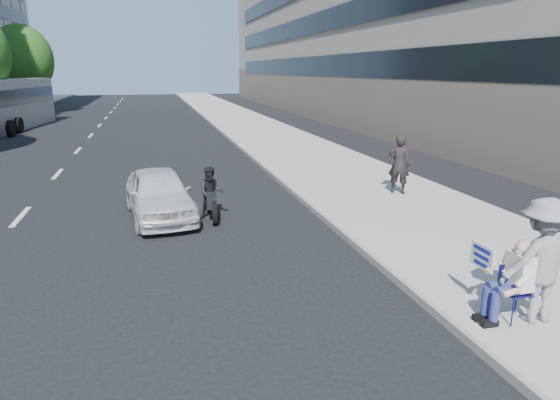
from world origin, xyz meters
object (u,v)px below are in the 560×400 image
object	(u,v)px
seated_protester	(511,276)
pedestrian_woman	(399,164)
jogger	(541,261)
bus	(5,105)
white_sedan_near	(159,194)
motorcycle	(211,196)

from	to	relation	value
seated_protester	pedestrian_woman	world-z (taller)	pedestrian_woman
jogger	bus	bearing A→B (deg)	-63.07
pedestrian_woman	bus	distance (m)	29.09
pedestrian_woman	white_sedan_near	xyz separation A→B (m)	(-7.31, -0.41, -0.40)
jogger	bus	world-z (taller)	bus
seated_protester	bus	xyz separation A→B (m)	(-14.57, 31.66, 0.76)
pedestrian_woman	white_sedan_near	distance (m)	7.33
seated_protester	jogger	size ratio (longest dim) A/B	0.67
seated_protester	white_sedan_near	xyz separation A→B (m)	(-5.06, 7.52, -0.20)
jogger	motorcycle	xyz separation A→B (m)	(-4.12, 7.22, -0.49)
white_sedan_near	motorcycle	size ratio (longest dim) A/B	1.92
pedestrian_woman	bus	size ratio (longest dim) A/B	0.15
pedestrian_woman	bus	bearing A→B (deg)	-15.89
motorcycle	seated_protester	bearing A→B (deg)	-56.90
bus	jogger	bearing A→B (deg)	-57.01
motorcycle	bus	size ratio (longest dim) A/B	0.17
motorcycle	pedestrian_woman	bearing A→B (deg)	13.43
jogger	bus	size ratio (longest dim) A/B	0.16
jogger	pedestrian_woman	world-z (taller)	jogger
white_sedan_near	motorcycle	world-z (taller)	motorcycle
white_sedan_near	bus	xyz separation A→B (m)	(-9.51, 24.14, 0.97)
jogger	motorcycle	world-z (taller)	jogger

